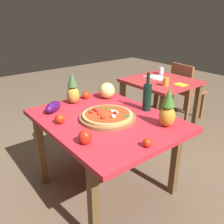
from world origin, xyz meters
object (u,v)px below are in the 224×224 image
at_px(melon, 107,91).
at_px(tomato_at_corner, 60,119).
at_px(pineapple_left, 168,109).
at_px(dinner_plate, 155,77).
at_px(drinking_glass_juice, 166,82).
at_px(drinking_glass_water, 161,71).
at_px(background_table, 160,89).
at_px(tomato_by_bottle, 86,95).
at_px(bell_pepper, 85,137).
at_px(display_table, 106,127).
at_px(dining_chair, 185,88).
at_px(napkin_folded, 181,85).
at_px(knife_utensil, 164,80).
at_px(tomato_beside_pepper, 147,143).
at_px(pizza, 107,115).
at_px(wine_bottle, 147,97).
at_px(pineapple_right, 73,89).
at_px(pizza_board, 107,118).
at_px(fork_utensil, 148,75).
at_px(eggplant, 53,107).

height_order(melon, tomato_at_corner, melon).
distance_m(pineapple_left, dinner_plate, 1.49).
height_order(drinking_glass_juice, drinking_glass_water, drinking_glass_juice).
bearing_deg(melon, background_table, 97.24).
relative_size(tomato_by_bottle, dinner_plate, 0.34).
distance_m(bell_pepper, tomato_at_corner, 0.39).
height_order(display_table, dining_chair, dining_chair).
xyz_separation_m(melon, napkin_folded, (0.17, 1.00, -0.08)).
bearing_deg(bell_pepper, dinner_plate, 117.81).
bearing_deg(tomato_at_corner, knife_utensil, 102.12).
relative_size(pineapple_left, tomato_beside_pepper, 5.16).
distance_m(pizza, drinking_glass_water, 1.72).
bearing_deg(dinner_plate, tomato_by_bottle, -83.76).
xyz_separation_m(tomato_beside_pepper, drinking_glass_juice, (-0.84, 1.20, 0.02)).
relative_size(melon, dinner_plate, 0.73).
distance_m(wine_bottle, pineapple_left, 0.35).
xyz_separation_m(tomato_at_corner, napkin_folded, (-0.08, 1.65, -0.04)).
relative_size(dinner_plate, knife_utensil, 1.22).
relative_size(melon, drinking_glass_juice, 1.60).
height_order(dining_chair, knife_utensil, dining_chair).
xyz_separation_m(pizza, pineapple_right, (-0.50, -0.03, 0.10)).
xyz_separation_m(pineapple_left, napkin_folded, (-0.63, 1.03, -0.14)).
xyz_separation_m(pizza, napkin_folded, (-0.24, 1.31, -0.04)).
xyz_separation_m(pizza, knife_utensil, (-0.52, 1.33, -0.04)).
xyz_separation_m(dining_chair, tomato_at_corner, (0.42, -2.26, 0.28)).
xyz_separation_m(pizza, drinking_glass_juice, (-0.33, 1.14, 0.01)).
distance_m(wine_bottle, drinking_glass_water, 1.41).
xyz_separation_m(pizza_board, pineapple_right, (-0.50, -0.03, 0.13)).
distance_m(pineapple_left, tomato_beside_pepper, 0.38).
bearing_deg(knife_utensil, fork_utensil, -178.30).
bearing_deg(pizza_board, eggplant, -146.73).
distance_m(drinking_glass_juice, drinking_glass_water, 0.59).
distance_m(display_table, fork_utensil, 1.54).
relative_size(tomato_at_corner, dinner_plate, 0.36).
distance_m(pizza_board, napkin_folded, 1.33).
distance_m(tomato_beside_pepper, tomato_by_bottle, 1.07).
xyz_separation_m(eggplant, fork_utensil, (-0.38, 1.61, -0.04)).
relative_size(background_table, tomato_at_corner, 10.52).
distance_m(pizza_board, drinking_glass_juice, 1.18).
bearing_deg(melon, bell_pepper, -46.46).
bearing_deg(dining_chair, bell_pepper, 117.08).
height_order(dining_chair, napkin_folded, dining_chair).
distance_m(pizza, pineapple_right, 0.51).
bearing_deg(bell_pepper, background_table, 114.82).
bearing_deg(bell_pepper, dining_chair, 109.49).
bearing_deg(tomato_by_bottle, display_table, -14.28).
xyz_separation_m(eggplant, drinking_glass_juice, (0.09, 1.41, 0.01)).
bearing_deg(pizza, dining_chair, 106.86).
bearing_deg(pizza, background_table, 112.63).
distance_m(display_table, pizza_board, 0.10).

